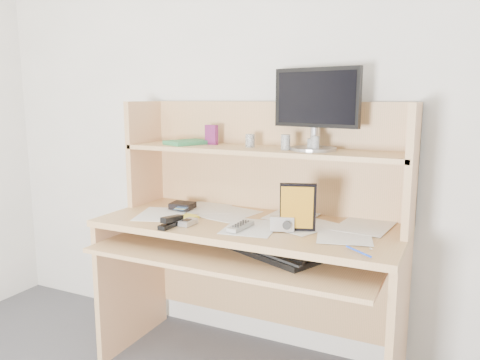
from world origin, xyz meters
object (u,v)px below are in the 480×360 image
at_px(desk, 255,230).
at_px(monitor, 316,106).
at_px(tv_remote, 241,226).
at_px(game_case, 298,207).
at_px(keyboard, 266,250).

height_order(desk, monitor, monitor).
height_order(tv_remote, game_case, game_case).
xyz_separation_m(game_case, monitor, (-0.01, 0.25, 0.42)).
bearing_deg(desk, tv_remote, -84.63).
height_order(keyboard, tv_remote, tv_remote).
height_order(tv_remote, monitor, monitor).
relative_size(game_case, monitor, 0.50).
height_order(desk, keyboard, desk).
bearing_deg(tv_remote, keyboard, 16.58).
bearing_deg(game_case, tv_remote, 173.75).
bearing_deg(monitor, game_case, -74.35).
bearing_deg(tv_remote, desk, 99.46).
bearing_deg(monitor, desk, -144.35).
xyz_separation_m(desk, tv_remote, (0.02, -0.20, 0.07)).
distance_m(desk, keyboard, 0.22).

